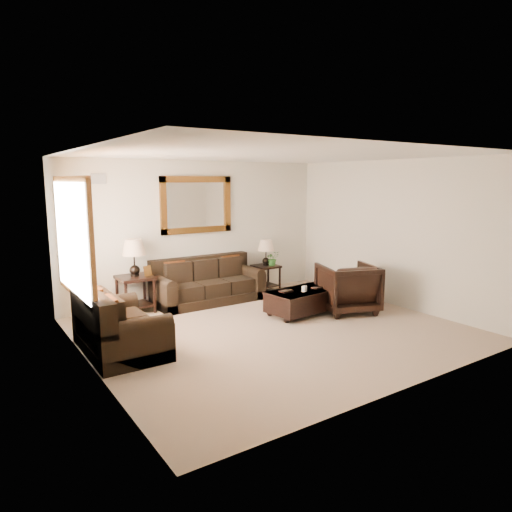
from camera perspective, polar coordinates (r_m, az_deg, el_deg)
room at (r=6.96m, az=2.20°, el=1.40°), size 5.51×5.01×2.71m
window at (r=6.66m, az=-21.85°, el=2.10°), size 0.07×1.96×1.66m
mirror at (r=8.99m, az=-7.43°, el=6.36°), size 1.50×0.06×1.10m
air_vent at (r=8.34m, az=-19.08°, el=9.12°), size 0.25×0.02×0.18m
sofa at (r=8.87m, az=-6.12°, el=-3.72°), size 2.08×0.90×0.85m
loveseat at (r=6.57m, az=-17.07°, el=-8.69°), size 0.93×1.57×0.88m
end_table_left at (r=8.29m, az=-14.94°, el=-1.07°), size 0.60×0.60×1.31m
end_table_right at (r=9.65m, az=1.25°, el=-0.16°), size 0.49×0.49×1.09m
coffee_table at (r=8.05m, az=5.86°, el=-5.38°), size 1.34×0.82×0.54m
armchair at (r=8.28m, az=11.37°, el=-3.63°), size 1.17×1.13×0.95m
potted_plant at (r=9.65m, az=2.08°, el=-0.49°), size 0.32×0.34×0.24m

